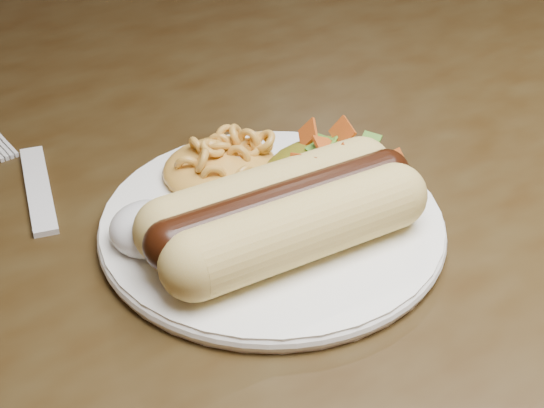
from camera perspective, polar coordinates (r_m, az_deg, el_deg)
table at (r=0.73m, az=-0.75°, el=2.40°), size 1.60×0.90×0.75m
plate at (r=0.50m, az=0.00°, el=-1.44°), size 0.24×0.24×0.01m
hotdog at (r=0.47m, az=0.84°, el=-0.51°), size 0.14×0.09×0.04m
mac_and_cheese at (r=0.53m, az=-3.61°, el=3.45°), size 0.08×0.07×0.03m
sour_cream at (r=0.47m, az=-8.51°, el=-1.14°), size 0.06×0.06×0.03m
taco_salad at (r=0.51m, az=4.22°, el=2.54°), size 0.09×0.09×0.04m
fork at (r=0.56m, az=-15.70°, el=1.00°), size 0.07×0.16×0.00m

